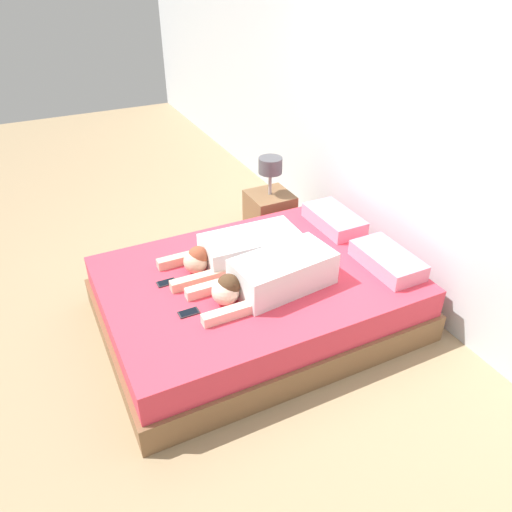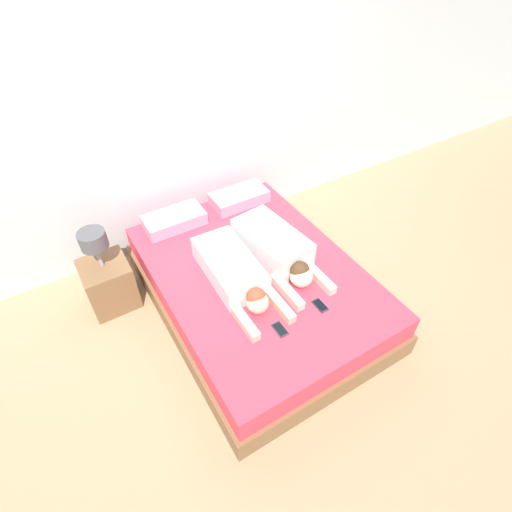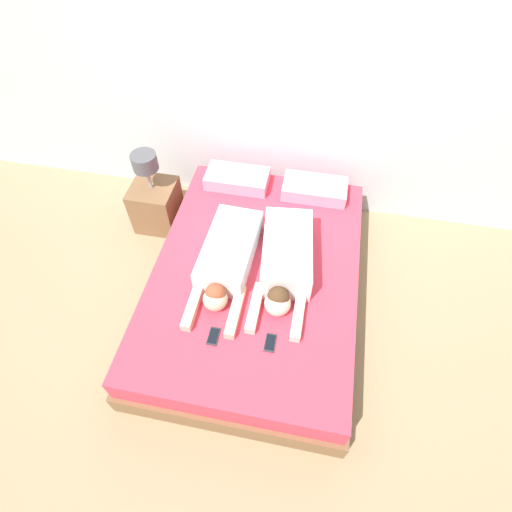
# 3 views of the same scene
# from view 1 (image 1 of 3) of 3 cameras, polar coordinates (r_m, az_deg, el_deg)

# --- Properties ---
(ground_plane) EXTENTS (12.00, 12.00, 0.00)m
(ground_plane) POSITION_cam_1_polar(r_m,az_deg,el_deg) (3.84, 0.00, -7.30)
(ground_plane) COLOR #9E8460
(wall_back) EXTENTS (12.00, 0.06, 2.60)m
(wall_back) POSITION_cam_1_polar(r_m,az_deg,el_deg) (3.86, 17.43, 13.57)
(wall_back) COLOR silver
(wall_back) RESTS_ON ground_plane
(bed) EXTENTS (1.60, 2.20, 0.43)m
(bed) POSITION_cam_1_polar(r_m,az_deg,el_deg) (3.71, 0.00, -4.80)
(bed) COLOR brown
(bed) RESTS_ON ground_plane
(pillow_head_left) EXTENTS (0.55, 0.30, 0.12)m
(pillow_head_left) POSITION_cam_1_polar(r_m,az_deg,el_deg) (4.20, 8.90, 4.16)
(pillow_head_left) COLOR pink
(pillow_head_left) RESTS_ON bed
(pillow_head_right) EXTENTS (0.55, 0.30, 0.12)m
(pillow_head_right) POSITION_cam_1_polar(r_m,az_deg,el_deg) (3.74, 14.78, -0.46)
(pillow_head_right) COLOR pink
(pillow_head_right) RESTS_ON bed
(person_left) EXTENTS (0.38, 1.04, 0.20)m
(person_left) POSITION_cam_1_polar(r_m,az_deg,el_deg) (3.68, -1.86, 0.76)
(person_left) COLOR silver
(person_left) RESTS_ON bed
(person_right) EXTENTS (0.43, 1.01, 0.24)m
(person_right) POSITION_cam_1_polar(r_m,az_deg,el_deg) (3.37, 1.90, -2.23)
(person_right) COLOR silver
(person_right) RESTS_ON bed
(cell_phone_left) EXTENTS (0.07, 0.13, 0.01)m
(cell_phone_left) POSITION_cam_1_polar(r_m,az_deg,el_deg) (3.54, -10.20, -3.01)
(cell_phone_left) COLOR #2D2D33
(cell_phone_left) RESTS_ON bed
(cell_phone_right) EXTENTS (0.07, 0.13, 0.01)m
(cell_phone_right) POSITION_cam_1_polar(r_m,az_deg,el_deg) (3.25, -7.70, -6.44)
(cell_phone_right) COLOR #2D2D33
(cell_phone_right) RESTS_ON bed
(nightstand) EXTENTS (0.39, 0.39, 0.81)m
(nightstand) POSITION_cam_1_polar(r_m,az_deg,el_deg) (4.75, 1.57, 5.13)
(nightstand) COLOR brown
(nightstand) RESTS_ON ground_plane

